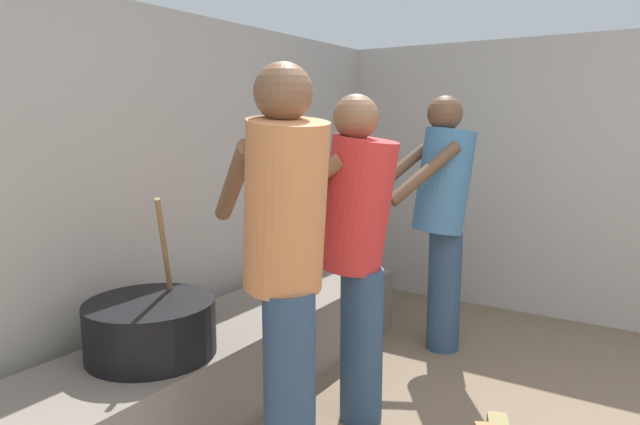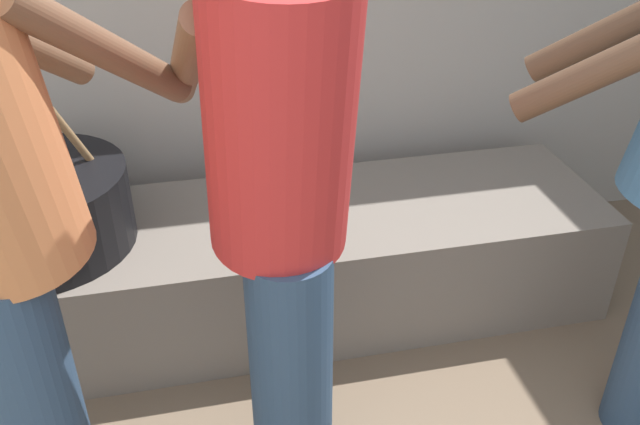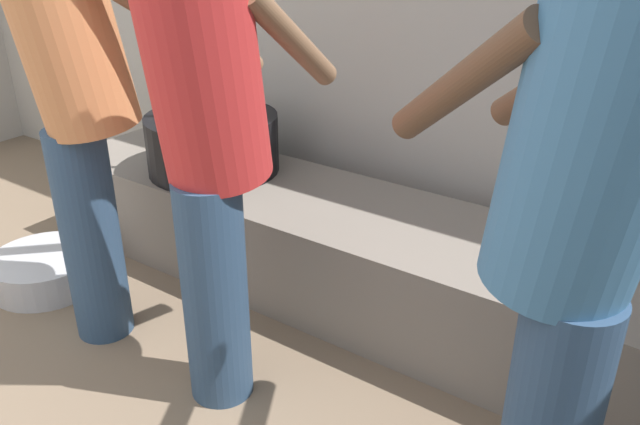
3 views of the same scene
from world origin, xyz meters
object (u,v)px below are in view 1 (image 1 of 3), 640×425
at_px(cooking_pot_main, 151,327).
at_px(cook_in_red_shirt, 356,240).
at_px(cook_in_orange_shirt, 285,252).
at_px(cook_in_blue_shirt, 443,209).

xyz_separation_m(cooking_pot_main, cook_in_red_shirt, (0.64, -0.66, 0.35)).
xyz_separation_m(cooking_pot_main, cook_in_orange_shirt, (0.08, -0.66, 0.40)).
distance_m(cook_in_blue_shirt, cook_in_red_shirt, 0.99).
distance_m(cook_in_orange_shirt, cook_in_red_shirt, 0.56).
bearing_deg(cook_in_red_shirt, cook_in_orange_shirt, -179.13).
height_order(cooking_pot_main, cook_in_orange_shirt, cook_in_orange_shirt).
height_order(cooking_pot_main, cook_in_blue_shirt, cook_in_blue_shirt).
bearing_deg(cook_in_red_shirt, cooking_pot_main, 134.31).
distance_m(cooking_pot_main, cook_in_orange_shirt, 0.78).
relative_size(cook_in_blue_shirt, cook_in_red_shirt, 1.02).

